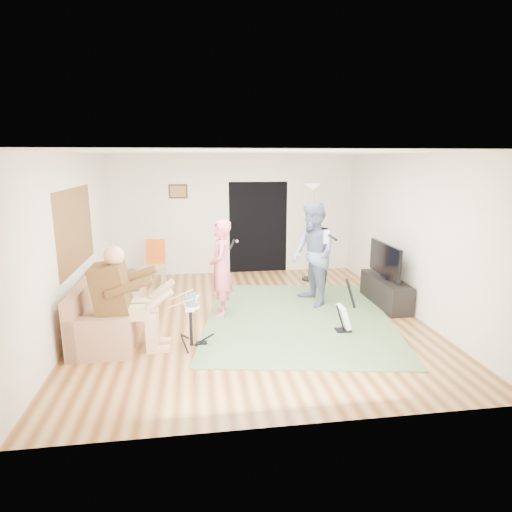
# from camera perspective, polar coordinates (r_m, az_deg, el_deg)

# --- Properties ---
(floor) EXTENTS (6.00, 6.00, 0.00)m
(floor) POSITION_cam_1_polar(r_m,az_deg,el_deg) (7.26, -0.55, -8.24)
(floor) COLOR brown
(floor) RESTS_ON ground
(walls) EXTENTS (5.50, 6.00, 2.70)m
(walls) POSITION_cam_1_polar(r_m,az_deg,el_deg) (6.88, -0.57, 2.30)
(walls) COLOR silver
(walls) RESTS_ON floor
(ceiling) EXTENTS (6.00, 6.00, 0.00)m
(ceiling) POSITION_cam_1_polar(r_m,az_deg,el_deg) (6.77, -0.60, 13.61)
(ceiling) COLOR white
(ceiling) RESTS_ON walls
(window_blinds) EXTENTS (0.00, 2.05, 2.05)m
(window_blinds) POSITION_cam_1_polar(r_m,az_deg,el_deg) (7.23, -22.94, 3.40)
(window_blinds) COLOR brown
(window_blinds) RESTS_ON walls
(doorway) EXTENTS (2.10, 0.00, 2.10)m
(doorway) POSITION_cam_1_polar(r_m,az_deg,el_deg) (9.93, 0.30, 3.83)
(doorway) COLOR black
(doorway) RESTS_ON walls
(picture_frame) EXTENTS (0.42, 0.03, 0.32)m
(picture_frame) POSITION_cam_1_polar(r_m,az_deg,el_deg) (9.73, -10.35, 8.47)
(picture_frame) COLOR #3F2314
(picture_frame) RESTS_ON walls
(area_rug) EXTENTS (3.58, 4.11, 0.02)m
(area_rug) POSITION_cam_1_polar(r_m,az_deg,el_deg) (7.27, 5.62, -8.20)
(area_rug) COLOR #4F6C42
(area_rug) RESTS_ON floor
(sofa) EXTENTS (0.84, 2.05, 0.83)m
(sofa) POSITION_cam_1_polar(r_m,az_deg,el_deg) (6.96, -19.41, -7.50)
(sofa) COLOR #A47452
(sofa) RESTS_ON floor
(drummer) EXTENTS (0.96, 0.54, 1.48)m
(drummer) POSITION_cam_1_polar(r_m,az_deg,el_deg) (6.18, -16.76, -6.92)
(drummer) COLOR #573918
(drummer) RESTS_ON sofa
(drum_kit) EXTENTS (0.38, 0.69, 0.71)m
(drum_kit) POSITION_cam_1_polar(r_m,az_deg,el_deg) (6.20, -8.67, -9.09)
(drum_kit) COLOR black
(drum_kit) RESTS_ON floor
(singer) EXTENTS (0.42, 0.61, 1.63)m
(singer) POSITION_cam_1_polar(r_m,az_deg,el_deg) (7.19, -4.74, -1.65)
(singer) COLOR #ED677F
(singer) RESTS_ON floor
(microphone) EXTENTS (0.06, 0.06, 0.24)m
(microphone) POSITION_cam_1_polar(r_m,az_deg,el_deg) (7.11, -3.20, 1.55)
(microphone) COLOR black
(microphone) RESTS_ON singer
(guitarist) EXTENTS (0.87, 1.03, 1.87)m
(guitarist) POSITION_cam_1_polar(r_m,az_deg,el_deg) (7.72, 7.59, 0.22)
(guitarist) COLOR slate
(guitarist) RESTS_ON floor
(guitar_held) EXTENTS (0.13, 0.60, 0.26)m
(guitar_held) POSITION_cam_1_polar(r_m,az_deg,el_deg) (7.71, 9.10, 2.70)
(guitar_held) COLOR white
(guitar_held) RESTS_ON guitarist
(guitar_spare) EXTENTS (0.31, 0.27, 0.85)m
(guitar_spare) POSITION_cam_1_polar(r_m,az_deg,el_deg) (6.76, 11.66, -7.92)
(guitar_spare) COLOR black
(guitar_spare) RESTS_ON floor
(torchiere_lamp) EXTENTS (0.37, 0.37, 2.09)m
(torchiere_lamp) POSITION_cam_1_polar(r_m,az_deg,el_deg) (9.24, 7.49, 5.43)
(torchiere_lamp) COLOR black
(torchiere_lamp) RESTS_ON floor
(dining_chair) EXTENTS (0.44, 0.46, 0.96)m
(dining_chair) POSITION_cam_1_polar(r_m,az_deg,el_deg) (9.18, -13.29, -1.80)
(dining_chair) COLOR tan
(dining_chair) RESTS_ON floor
(tv_cabinet) EXTENTS (0.40, 1.40, 0.50)m
(tv_cabinet) POSITION_cam_1_polar(r_m,az_deg,el_deg) (8.16, 16.86, -4.53)
(tv_cabinet) COLOR black
(tv_cabinet) RESTS_ON floor
(television) EXTENTS (0.06, 1.16, 0.58)m
(television) POSITION_cam_1_polar(r_m,az_deg,el_deg) (7.99, 16.82, -0.44)
(television) COLOR black
(television) RESTS_ON tv_cabinet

